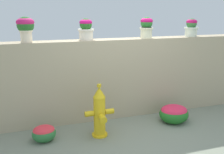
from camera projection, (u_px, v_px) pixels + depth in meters
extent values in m
plane|color=gray|center=(140.00, 141.00, 4.17)|extent=(24.00, 24.00, 0.00)
cube|color=tan|center=(117.00, 78.00, 5.05)|extent=(6.24, 0.38, 1.54)
cylinder|color=beige|center=(26.00, 36.00, 4.31)|extent=(0.19, 0.19, 0.21)
cylinder|color=beige|center=(26.00, 31.00, 4.29)|extent=(0.22, 0.22, 0.03)
sphere|color=#256525|center=(25.00, 25.00, 4.26)|extent=(0.28, 0.28, 0.28)
ellipsoid|color=#CA2066|center=(25.00, 22.00, 4.25)|extent=(0.29, 0.29, 0.15)
cylinder|color=silver|center=(86.00, 34.00, 4.69)|extent=(0.25, 0.25, 0.20)
cylinder|color=silver|center=(86.00, 30.00, 4.67)|extent=(0.30, 0.30, 0.03)
sphere|color=#256321|center=(86.00, 24.00, 4.65)|extent=(0.22, 0.22, 0.22)
ellipsoid|color=#C9136C|center=(86.00, 22.00, 4.64)|extent=(0.23, 0.23, 0.12)
cylinder|color=beige|center=(146.00, 33.00, 4.97)|extent=(0.22, 0.22, 0.20)
cylinder|color=beige|center=(146.00, 28.00, 4.95)|extent=(0.26, 0.26, 0.03)
sphere|color=#27732B|center=(147.00, 23.00, 4.93)|extent=(0.23, 0.23, 0.23)
ellipsoid|color=#CA1467|center=(147.00, 21.00, 4.92)|extent=(0.24, 0.24, 0.12)
cylinder|color=silver|center=(191.00, 32.00, 5.31)|extent=(0.24, 0.24, 0.19)
cylinder|color=silver|center=(191.00, 28.00, 5.29)|extent=(0.28, 0.28, 0.03)
sphere|color=#387338|center=(192.00, 24.00, 5.27)|extent=(0.21, 0.21, 0.21)
ellipsoid|color=#C91660|center=(192.00, 22.00, 5.26)|extent=(0.22, 0.22, 0.12)
cylinder|color=yellow|center=(100.00, 134.00, 4.37)|extent=(0.27, 0.27, 0.03)
cylinder|color=yellow|center=(100.00, 117.00, 4.29)|extent=(0.20, 0.20, 0.68)
cone|color=gold|center=(99.00, 92.00, 4.18)|extent=(0.21, 0.21, 0.17)
cylinder|color=gold|center=(99.00, 86.00, 4.15)|extent=(0.07, 0.07, 0.05)
cylinder|color=gold|center=(89.00, 114.00, 4.22)|extent=(0.15, 0.09, 0.09)
cylinder|color=gold|center=(109.00, 111.00, 4.32)|extent=(0.15, 0.09, 0.09)
cylinder|color=gold|center=(102.00, 119.00, 4.12)|extent=(0.11, 0.17, 0.11)
ellipsoid|color=#247025|center=(174.00, 114.00, 4.87)|extent=(0.56, 0.50, 0.34)
ellipsoid|color=#E3294C|center=(174.00, 110.00, 4.85)|extent=(0.50, 0.45, 0.19)
ellipsoid|color=#2E7239|center=(44.00, 134.00, 4.17)|extent=(0.39, 0.35, 0.27)
ellipsoid|color=#E6343E|center=(44.00, 130.00, 4.15)|extent=(0.35, 0.31, 0.15)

